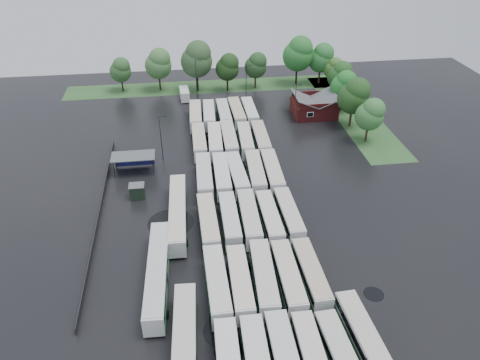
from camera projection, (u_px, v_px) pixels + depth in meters
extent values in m
plane|color=black|center=(238.00, 234.00, 74.20)|extent=(160.00, 160.00, 0.00)
cube|color=maroon|center=(314.00, 108.00, 111.86)|extent=(10.00, 8.00, 3.40)
cube|color=#4C4F51|center=(304.00, 99.00, 110.19)|extent=(5.07, 8.60, 2.19)
cube|color=#4C4F51|center=(325.00, 98.00, 110.75)|extent=(5.07, 8.60, 2.19)
cube|color=maroon|center=(319.00, 106.00, 107.33)|extent=(9.00, 0.20, 1.20)
cube|color=silver|center=(310.00, 115.00, 108.08)|extent=(1.60, 0.12, 1.20)
cylinder|color=#2D2D30|center=(114.00, 170.00, 87.71)|extent=(0.16, 0.16, 3.40)
cylinder|color=#2D2D30|center=(153.00, 167.00, 88.52)|extent=(0.16, 0.16, 3.40)
cylinder|color=#2D2D30|center=(116.00, 161.00, 90.39)|extent=(0.16, 0.16, 3.40)
cylinder|color=#2D2D30|center=(153.00, 159.00, 91.20)|extent=(0.16, 0.16, 3.40)
cube|color=#4C4F51|center=(133.00, 156.00, 88.49)|extent=(8.20, 4.20, 0.15)
cube|color=navy|center=(135.00, 160.00, 91.10)|extent=(7.60, 0.08, 2.60)
cube|color=black|center=(137.00, 192.00, 82.27)|extent=(2.50, 2.00, 2.50)
cube|color=#4C4F51|center=(136.00, 185.00, 81.57)|extent=(2.70, 2.20, 0.12)
cube|color=#2D5727|center=(215.00, 86.00, 128.72)|extent=(80.00, 10.00, 0.01)
cube|color=#2D5727|center=(353.00, 113.00, 113.89)|extent=(10.00, 50.00, 0.01)
cube|color=#2D2D30|center=(100.00, 213.00, 78.08)|extent=(0.10, 50.00, 1.20)
cylinder|color=black|center=(225.00, 349.00, 55.24)|extent=(2.66, 1.00, 1.00)
cube|color=silver|center=(258.00, 360.00, 50.48)|extent=(2.87, 12.53, 0.13)
cylinder|color=black|center=(252.00, 347.00, 55.53)|extent=(2.73, 1.03, 1.03)
cube|color=silver|center=(286.00, 355.00, 50.98)|extent=(2.71, 12.58, 0.13)
cylinder|color=black|center=(277.00, 342.00, 56.06)|extent=(2.75, 1.04, 1.04)
cube|color=black|center=(313.00, 359.00, 51.83)|extent=(2.80, 11.86, 0.90)
cube|color=beige|center=(314.00, 354.00, 51.35)|extent=(2.64, 11.98, 0.12)
cylinder|color=black|center=(303.00, 342.00, 56.18)|extent=(2.62, 0.99, 0.99)
cube|color=black|center=(342.00, 357.00, 51.98)|extent=(3.20, 11.95, 0.90)
cube|color=#BAB6B0|center=(343.00, 352.00, 51.50)|extent=(3.04, 12.06, 0.12)
cylinder|color=black|center=(330.00, 340.00, 56.34)|extent=(2.62, 0.99, 0.99)
cube|color=silver|center=(217.00, 284.00, 62.14)|extent=(2.87, 12.90, 2.95)
cube|color=black|center=(217.00, 281.00, 61.83)|extent=(2.93, 12.38, 0.94)
cube|color=#1C6E31|center=(217.00, 288.00, 62.49)|extent=(2.92, 12.64, 0.65)
cube|color=beige|center=(217.00, 276.00, 61.33)|extent=(2.76, 12.51, 0.13)
cylinder|color=black|center=(220.00, 316.00, 59.48)|extent=(2.73, 1.03, 1.03)
cylinder|color=black|center=(215.00, 271.00, 66.38)|extent=(2.73, 1.03, 1.03)
cube|color=silver|center=(240.00, 283.00, 62.47)|extent=(2.78, 12.44, 2.84)
cube|color=black|center=(240.00, 280.00, 62.16)|extent=(2.84, 11.95, 0.91)
cube|color=#186325|center=(240.00, 286.00, 62.80)|extent=(2.83, 12.19, 0.63)
cube|color=beige|center=(240.00, 275.00, 61.68)|extent=(2.67, 12.07, 0.12)
cylinder|color=black|center=(244.00, 313.00, 59.90)|extent=(2.64, 0.99, 0.99)
cylinder|color=black|center=(236.00, 270.00, 66.55)|extent=(2.64, 0.99, 0.99)
cube|color=silver|center=(264.00, 278.00, 63.08)|extent=(3.35, 13.09, 2.97)
cube|color=black|center=(264.00, 275.00, 62.76)|extent=(3.39, 12.58, 0.95)
cube|color=#137028|center=(264.00, 282.00, 63.43)|extent=(3.39, 12.84, 0.65)
cube|color=beige|center=(264.00, 270.00, 62.26)|extent=(3.23, 12.70, 0.13)
cylinder|color=black|center=(269.00, 309.00, 60.40)|extent=(2.76, 1.04, 1.04)
cylinder|color=black|center=(258.00, 266.00, 67.35)|extent=(2.76, 1.04, 1.04)
cube|color=silver|center=(288.00, 278.00, 63.23)|extent=(2.77, 12.69, 2.90)
cube|color=black|center=(288.00, 275.00, 62.92)|extent=(2.82, 12.19, 0.93)
cube|color=#136F2A|center=(288.00, 281.00, 63.57)|extent=(2.82, 12.44, 0.64)
cube|color=beige|center=(289.00, 270.00, 62.42)|extent=(2.66, 12.31, 0.13)
cylinder|color=black|center=(294.00, 308.00, 60.61)|extent=(2.69, 1.01, 1.01)
cylinder|color=black|center=(281.00, 265.00, 67.40)|extent=(2.69, 1.01, 1.01)
cube|color=silver|center=(311.00, 274.00, 63.86)|extent=(2.74, 12.35, 2.82)
cube|color=black|center=(311.00, 271.00, 63.56)|extent=(2.80, 11.86, 0.90)
cube|color=#126925|center=(310.00, 278.00, 64.19)|extent=(2.79, 12.11, 0.62)
cube|color=#BCA992|center=(312.00, 266.00, 63.08)|extent=(2.64, 11.98, 0.12)
cylinder|color=black|center=(318.00, 303.00, 61.31)|extent=(2.62, 0.99, 0.99)
cylinder|color=black|center=(303.00, 263.00, 67.92)|extent=(2.62, 0.99, 0.99)
cube|color=silver|center=(208.00, 223.00, 73.45)|extent=(2.84, 12.79, 2.92)
cube|color=black|center=(208.00, 220.00, 73.13)|extent=(2.90, 12.28, 0.93)
cube|color=#116F23|center=(208.00, 226.00, 73.79)|extent=(2.89, 12.53, 0.64)
cube|color=beige|center=(208.00, 215.00, 72.64)|extent=(2.73, 12.40, 0.13)
cylinder|color=black|center=(211.00, 247.00, 70.81)|extent=(2.71, 1.02, 1.02)
cylinder|color=black|center=(207.00, 215.00, 77.65)|extent=(2.71, 1.02, 1.02)
cube|color=silver|center=(230.00, 220.00, 74.23)|extent=(2.65, 12.29, 2.81)
cube|color=black|center=(230.00, 217.00, 73.93)|extent=(2.71, 11.80, 0.90)
cube|color=#0E711B|center=(230.00, 223.00, 74.56)|extent=(2.70, 12.04, 0.62)
cube|color=silver|center=(230.00, 213.00, 73.45)|extent=(2.55, 11.92, 0.12)
cylinder|color=black|center=(233.00, 243.00, 71.69)|extent=(2.61, 0.98, 0.98)
cylinder|color=black|center=(227.00, 213.00, 78.27)|extent=(2.61, 0.98, 0.98)
cube|color=silver|center=(249.00, 218.00, 74.54)|extent=(2.93, 12.76, 2.91)
cube|color=black|center=(249.00, 215.00, 74.23)|extent=(2.98, 12.25, 0.93)
cube|color=#0C6F1E|center=(249.00, 221.00, 74.88)|extent=(2.98, 12.51, 0.64)
cube|color=beige|center=(249.00, 211.00, 73.73)|extent=(2.81, 12.38, 0.13)
cylinder|color=black|center=(253.00, 242.00, 71.91)|extent=(2.70, 1.02, 1.02)
cylinder|color=black|center=(246.00, 211.00, 78.72)|extent=(2.70, 1.02, 1.02)
cube|color=silver|center=(270.00, 219.00, 74.58)|extent=(2.62, 12.28, 2.81)
cube|color=black|center=(270.00, 216.00, 74.28)|extent=(2.68, 11.79, 0.90)
cube|color=#1E642D|center=(269.00, 222.00, 74.91)|extent=(2.67, 12.04, 0.62)
cube|color=silver|center=(270.00, 211.00, 73.80)|extent=(2.52, 11.91, 0.12)
cylinder|color=black|center=(274.00, 241.00, 72.04)|extent=(2.61, 0.98, 0.98)
cylinder|color=black|center=(265.00, 211.00, 78.62)|extent=(2.61, 0.98, 0.98)
cube|color=silver|center=(289.00, 215.00, 75.32)|extent=(2.71, 12.33, 2.82)
cube|color=black|center=(289.00, 212.00, 75.02)|extent=(2.77, 11.84, 0.90)
cube|color=#10701F|center=(288.00, 218.00, 75.65)|extent=(2.76, 12.08, 0.62)
cube|color=beige|center=(289.00, 208.00, 74.54)|extent=(2.60, 11.96, 0.12)
cylinder|color=black|center=(294.00, 237.00, 72.78)|extent=(2.61, 0.98, 0.98)
cylinder|color=black|center=(283.00, 208.00, 79.37)|extent=(2.61, 0.98, 0.98)
cube|color=silver|center=(204.00, 177.00, 85.05)|extent=(3.03, 13.04, 2.97)
cube|color=black|center=(204.00, 174.00, 84.73)|extent=(3.08, 12.52, 0.95)
cube|color=#1A6224|center=(204.00, 180.00, 85.40)|extent=(3.08, 12.78, 0.65)
cube|color=silver|center=(204.00, 170.00, 84.23)|extent=(2.91, 12.64, 0.13)
cylinder|color=black|center=(206.00, 196.00, 82.37)|extent=(2.76, 1.04, 1.04)
cylinder|color=black|center=(203.00, 172.00, 89.32)|extent=(2.76, 1.04, 1.04)
cube|color=silver|center=(222.00, 176.00, 85.35)|extent=(2.91, 12.79, 2.92)
cube|color=black|center=(222.00, 173.00, 85.04)|extent=(2.97, 12.29, 0.93)
cube|color=#0A631D|center=(222.00, 179.00, 85.70)|extent=(2.96, 12.54, 0.64)
cube|color=silver|center=(222.00, 169.00, 84.55)|extent=(2.80, 12.41, 0.13)
cylinder|color=black|center=(224.00, 195.00, 82.72)|extent=(2.71, 1.02, 1.02)
cylinder|color=black|center=(220.00, 171.00, 89.55)|extent=(2.71, 1.02, 1.02)
cube|color=silver|center=(237.00, 175.00, 85.67)|extent=(3.15, 12.77, 2.90)
cube|color=black|center=(237.00, 172.00, 85.36)|extent=(3.19, 12.26, 0.93)
cube|color=#1D682C|center=(237.00, 178.00, 86.01)|extent=(3.19, 12.52, 0.64)
cube|color=silver|center=(237.00, 168.00, 84.87)|extent=(3.03, 12.38, 0.13)
cylinder|color=black|center=(240.00, 194.00, 83.05)|extent=(2.69, 1.01, 1.01)
cylinder|color=black|center=(234.00, 170.00, 89.84)|extent=(2.69, 1.01, 1.01)
cube|color=silver|center=(255.00, 173.00, 86.18)|extent=(3.21, 12.94, 2.94)
cube|color=black|center=(255.00, 170.00, 85.87)|extent=(3.26, 12.43, 0.94)
cube|color=#136523|center=(255.00, 176.00, 86.53)|extent=(3.26, 12.68, 0.65)
cube|color=beige|center=(255.00, 166.00, 85.37)|extent=(3.09, 12.55, 0.13)
cylinder|color=black|center=(259.00, 192.00, 83.53)|extent=(2.73, 1.03, 1.03)
cylinder|color=black|center=(252.00, 169.00, 90.41)|extent=(2.73, 1.03, 1.03)
cube|color=silver|center=(272.00, 173.00, 86.31)|extent=(3.11, 13.04, 2.97)
cube|color=black|center=(272.00, 170.00, 85.99)|extent=(3.16, 12.52, 0.95)
cube|color=#1F662F|center=(272.00, 176.00, 86.66)|extent=(3.15, 12.78, 0.65)
cube|color=beige|center=(272.00, 165.00, 85.49)|extent=(2.99, 12.65, 0.13)
cylinder|color=black|center=(276.00, 192.00, 83.63)|extent=(2.75, 1.04, 1.04)
cylinder|color=black|center=(268.00, 168.00, 90.58)|extent=(2.75, 1.04, 1.04)
cube|color=silver|center=(199.00, 142.00, 96.74)|extent=(2.75, 12.62, 2.89)
cube|color=black|center=(199.00, 139.00, 96.43)|extent=(2.81, 12.12, 0.92)
cube|color=#1C7431|center=(199.00, 145.00, 97.08)|extent=(2.80, 12.37, 0.64)
cube|color=beige|center=(199.00, 135.00, 95.94)|extent=(2.64, 12.24, 0.13)
cylinder|color=black|center=(201.00, 157.00, 94.13)|extent=(2.68, 1.01, 1.01)
cylinder|color=black|center=(198.00, 139.00, 100.89)|extent=(2.68, 1.01, 1.01)
cube|color=silver|center=(215.00, 142.00, 96.71)|extent=(3.30, 13.02, 2.96)
cube|color=black|center=(215.00, 139.00, 96.39)|extent=(3.34, 12.51, 0.95)
cube|color=#217435|center=(215.00, 144.00, 97.06)|extent=(3.34, 12.76, 0.65)
cube|color=silver|center=(215.00, 135.00, 95.89)|extent=(3.17, 12.63, 0.13)
cylinder|color=black|center=(217.00, 158.00, 94.04)|extent=(2.74, 1.03, 1.03)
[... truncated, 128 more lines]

